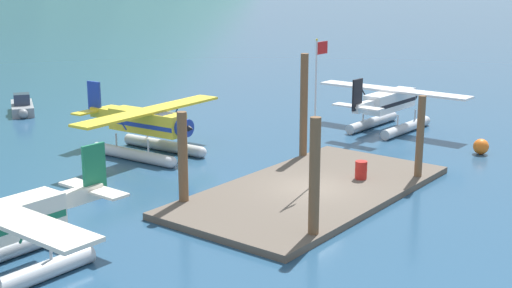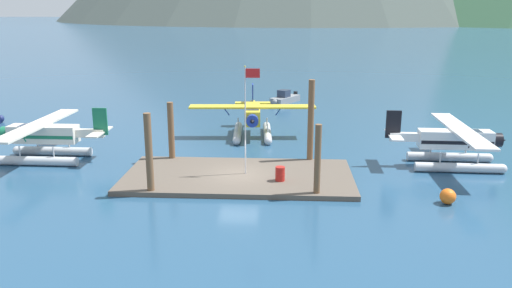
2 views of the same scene
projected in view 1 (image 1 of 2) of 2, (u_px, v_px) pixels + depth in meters
name	position (u px, v px, depth m)	size (l,w,h in m)	color
ground_plane	(311.00, 194.00, 31.62)	(1200.00, 1200.00, 0.00)	navy
dock_platform	(311.00, 191.00, 31.58)	(14.39, 7.27, 0.30)	brown
piling_near_left	(314.00, 180.00, 25.45)	(0.42, 0.42, 4.84)	brown
piling_near_right	(420.00, 139.00, 32.90)	(0.37, 0.37, 4.30)	brown
piling_far_left	(183.00, 160.00, 29.29)	(0.43, 0.43, 4.26)	brown
piling_far_right	(304.00, 108.00, 36.63)	(0.42, 0.42, 5.85)	brown
flagpole	(317.00, 96.00, 31.05)	(0.95, 0.10, 6.83)	silver
fuel_drum	(361.00, 170.00, 32.81)	(0.62, 0.62, 0.88)	#AD1E19
mooring_buoy	(481.00, 147.00, 38.50)	(0.88, 0.88, 0.88)	orange
seaplane_yellow_bow_centre	(148.00, 128.00, 37.93)	(10.47, 7.98, 3.84)	#B7BABF
seaplane_white_stbd_fwd	(390.00, 106.00, 44.28)	(7.98, 10.43, 3.84)	#B7BABF
boat_grey_open_north	(22.00, 107.00, 49.76)	(3.50, 4.36, 1.50)	gray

